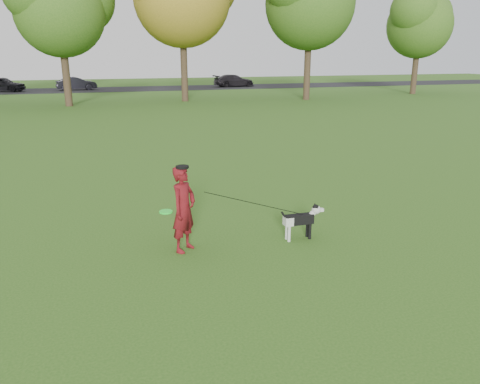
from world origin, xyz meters
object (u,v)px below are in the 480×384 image
object	(u,v)px
car_left	(2,84)
car_mid	(76,84)
man	(184,209)
car_right	(234,81)
dog	(302,218)

from	to	relation	value
car_left	car_mid	bearing A→B (deg)	-70.19
man	car_right	size ratio (longest dim) A/B	0.36
man	car_right	xyz separation A→B (m)	(12.84, 40.21, -0.13)
man	car_right	distance (m)	42.21
man	car_left	xyz separation A→B (m)	(-9.12, 40.21, -0.09)
dog	car_left	world-z (taller)	car_left
dog	car_mid	size ratio (longest dim) A/B	0.24
dog	car_left	bearing A→B (deg)	105.68
car_right	man	bearing A→B (deg)	157.27
dog	man	bearing A→B (deg)	176.61
man	dog	distance (m)	2.24
man	car_mid	bearing A→B (deg)	48.34
dog	car_right	size ratio (longest dim) A/B	0.21
dog	car_right	distance (m)	41.72
car_left	car_right	size ratio (longest dim) A/B	0.92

